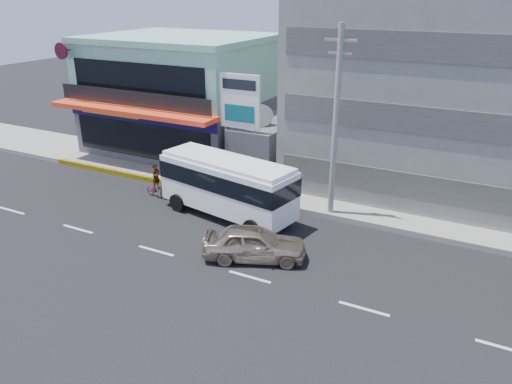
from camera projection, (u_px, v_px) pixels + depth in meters
ground at (156, 251)px, 23.48m from camera, size 120.00×120.00×0.00m
sidewalk at (326, 197)px, 29.11m from camera, size 70.00×5.00×0.30m
shop_building at (183, 97)px, 36.83m from camera, size 12.40×11.70×8.00m
concrete_building at (446, 71)px, 28.92m from camera, size 16.00×12.00×14.00m
gap_structure at (268, 148)px, 32.68m from camera, size 3.00×6.00×3.50m
satellite_dish at (261, 124)px, 31.17m from camera, size 1.50×1.50×0.15m
billboard at (240, 108)px, 29.39m from camera, size 2.60×0.18×6.90m
utility_pole_near at (336, 124)px, 25.07m from camera, size 1.60×0.30×10.00m
minibus at (227, 183)px, 26.36m from camera, size 8.06×3.88×3.24m
sedan at (255, 243)px, 22.52m from camera, size 5.01×3.47×1.58m
motorcycle_rider at (157, 186)px, 29.28m from camera, size 1.66×0.74×2.06m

